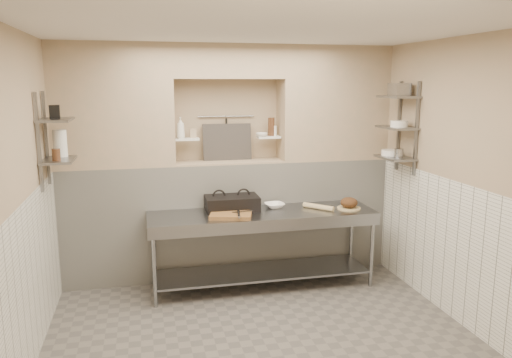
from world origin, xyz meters
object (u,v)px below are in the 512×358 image
object	(u,v)px
panini_press	(231,202)
mixing_bowl	(275,205)
cutting_board	(231,215)
bottle_soap	(181,128)
rolling_pin	(318,207)
jug_left	(60,143)
bread_loaf	(349,202)
bowl_alcove	(262,135)
prep_table	(263,234)

from	to	relation	value
panini_press	mixing_bowl	xyz separation A→B (m)	(0.51, -0.04, -0.06)
cutting_board	bottle_soap	world-z (taller)	bottle_soap
bottle_soap	rolling_pin	bearing A→B (deg)	-19.42
rolling_pin	jug_left	size ratio (longest dim) A/B	1.43
bread_loaf	jug_left	xyz separation A→B (m)	(-3.16, 0.09, 0.77)
bowl_alcove	mixing_bowl	bearing A→B (deg)	-79.02
prep_table	cutting_board	xyz separation A→B (m)	(-0.39, -0.11, 0.28)
mixing_bowl	jug_left	xyz separation A→B (m)	(-2.32, -0.15, 0.82)
cutting_board	bowl_alcove	size ratio (longest dim) A/B	3.20
panini_press	bowl_alcove	distance (m)	0.93
cutting_board	bowl_alcove	distance (m)	1.16
prep_table	jug_left	distance (m)	2.40
mixing_bowl	bread_loaf	world-z (taller)	bread_loaf
bowl_alcove	jug_left	xyz separation A→B (m)	(-2.25, -0.52, 0.01)
bread_loaf	jug_left	distance (m)	3.25
jug_left	mixing_bowl	bearing A→B (deg)	3.78
cutting_board	mixing_bowl	world-z (taller)	mixing_bowl
cutting_board	jug_left	bearing A→B (deg)	175.57
panini_press	mixing_bowl	size ratio (longest dim) A/B	2.68
mixing_bowl	bowl_alcove	distance (m)	0.89
prep_table	jug_left	world-z (taller)	jug_left
mixing_bowl	rolling_pin	size ratio (longest dim) A/B	0.59
panini_press	bowl_alcove	world-z (taller)	bowl_alcove
mixing_bowl	bowl_alcove	bearing A→B (deg)	100.98
panini_press	bowl_alcove	xyz separation A→B (m)	(0.44, 0.32, 0.75)
prep_table	mixing_bowl	size ratio (longest dim) A/B	11.28
prep_table	jug_left	xyz separation A→B (m)	(-2.13, 0.03, 1.11)
bottle_soap	bowl_alcove	bearing A→B (deg)	0.59
bread_loaf	bottle_soap	world-z (taller)	bottle_soap
jug_left	rolling_pin	bearing A→B (deg)	-0.68
prep_table	mixing_bowl	distance (m)	0.39
prep_table	bread_loaf	size ratio (longest dim) A/B	12.83
rolling_pin	jug_left	bearing A→B (deg)	179.32
rolling_pin	panini_press	bearing A→B (deg)	167.12
bottle_soap	mixing_bowl	bearing A→B (deg)	-18.60
panini_press	jug_left	size ratio (longest dim) A/B	2.26
prep_table	bowl_alcove	distance (m)	1.23
prep_table	bowl_alcove	world-z (taller)	bowl_alcove
cutting_board	panini_press	bearing A→B (deg)	78.56
bottle_soap	jug_left	world-z (taller)	bottle_soap
prep_table	panini_press	size ratio (longest dim) A/B	4.21
mixing_bowl	jug_left	distance (m)	2.46
bread_loaf	prep_table	bearing A→B (deg)	176.48
panini_press	bottle_soap	bearing A→B (deg)	150.58
cutting_board	rolling_pin	size ratio (longest dim) A/B	1.16
panini_press	bowl_alcove	bearing A→B (deg)	36.97
cutting_board	jug_left	world-z (taller)	jug_left
panini_press	prep_table	bearing A→B (deg)	-34.01
cutting_board	bread_loaf	world-z (taller)	bread_loaf
bottle_soap	bowl_alcove	size ratio (longest dim) A/B	1.78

